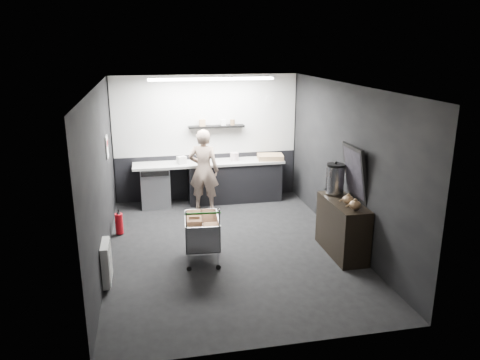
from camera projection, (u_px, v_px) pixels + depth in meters
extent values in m
plane|color=black|center=(230.00, 247.00, 7.93)|extent=(5.50, 5.50, 0.00)
plane|color=silver|center=(229.00, 86.00, 7.16)|extent=(5.50, 5.50, 0.00)
plane|color=black|center=(207.00, 138.00, 10.13)|extent=(5.50, 0.00, 5.50)
plane|color=black|center=(276.00, 237.00, 4.96)|extent=(5.50, 0.00, 5.50)
plane|color=black|center=(101.00, 178.00, 7.16)|extent=(0.00, 5.50, 5.50)
plane|color=black|center=(345.00, 165.00, 7.93)|extent=(0.00, 5.50, 5.50)
cube|color=beige|center=(206.00, 115.00, 9.97)|extent=(3.95, 0.02, 1.70)
cube|color=black|center=(207.00, 176.00, 10.35)|extent=(3.95, 0.02, 1.00)
cube|color=black|center=(216.00, 126.00, 9.97)|extent=(1.20, 0.22, 0.04)
cylinder|color=silver|center=(270.00, 100.00, 10.15)|extent=(0.20, 0.03, 0.20)
cube|color=white|center=(107.00, 147.00, 8.33)|extent=(0.02, 0.30, 0.40)
cube|color=red|center=(107.00, 143.00, 8.31)|extent=(0.02, 0.22, 0.10)
cube|color=silver|center=(106.00, 263.00, 6.61)|extent=(0.10, 0.50, 0.60)
cube|color=white|center=(211.00, 79.00, 8.91)|extent=(2.40, 0.20, 0.04)
cube|color=black|center=(234.00, 182.00, 10.19)|extent=(2.00, 0.56, 0.85)
cube|color=#AEAEA9|center=(209.00, 163.00, 9.95)|extent=(3.20, 0.60, 0.05)
cube|color=#9EA0A5|center=(155.00, 186.00, 9.86)|extent=(0.60, 0.58, 0.85)
cube|color=black|center=(155.00, 174.00, 9.48)|extent=(0.56, 0.02, 0.10)
imported|color=beige|center=(204.00, 170.00, 9.51)|extent=(0.71, 0.58, 1.69)
cube|color=silver|center=(202.00, 242.00, 7.40)|extent=(0.59, 0.85, 0.02)
cube|color=silver|center=(186.00, 232.00, 7.30)|extent=(0.09, 0.81, 0.43)
cube|color=silver|center=(218.00, 229.00, 7.40)|extent=(0.09, 0.81, 0.43)
cube|color=silver|center=(205.00, 240.00, 6.97)|extent=(0.53, 0.06, 0.43)
cube|color=silver|center=(199.00, 221.00, 7.72)|extent=(0.53, 0.06, 0.43)
cylinder|color=silver|center=(191.00, 262.00, 7.06)|extent=(0.02, 0.02, 0.29)
cylinder|color=silver|center=(220.00, 259.00, 7.14)|extent=(0.02, 0.02, 0.29)
cylinder|color=silver|center=(186.00, 242.00, 7.74)|extent=(0.02, 0.02, 0.29)
cylinder|color=silver|center=(213.00, 240.00, 7.83)|extent=(0.02, 0.02, 0.29)
cylinder|color=#298D26|center=(205.00, 213.00, 6.79)|extent=(0.53, 0.07, 0.03)
cube|color=brown|center=(194.00, 229.00, 7.42)|extent=(0.25, 0.30, 0.36)
cube|color=brown|center=(212.00, 234.00, 7.27)|extent=(0.23, 0.28, 0.33)
cylinder|color=black|center=(191.00, 269.00, 7.09)|extent=(0.08, 0.04, 0.08)
cylinder|color=black|center=(187.00, 249.00, 7.78)|extent=(0.08, 0.04, 0.08)
cylinder|color=black|center=(220.00, 266.00, 7.18)|extent=(0.08, 0.04, 0.08)
cylinder|color=black|center=(213.00, 247.00, 7.86)|extent=(0.08, 0.04, 0.08)
cube|color=black|center=(342.00, 228.00, 7.59)|extent=(0.45, 1.20, 0.90)
cylinder|color=silver|center=(335.00, 180.00, 7.77)|extent=(0.30, 0.30, 0.46)
cylinder|color=black|center=(336.00, 165.00, 7.70)|extent=(0.30, 0.30, 0.04)
sphere|color=black|center=(336.00, 163.00, 7.69)|extent=(0.05, 0.05, 0.05)
ellipsoid|color=brown|center=(348.00, 200.00, 7.30)|extent=(0.18, 0.18, 0.14)
ellipsoid|color=brown|center=(355.00, 205.00, 7.07)|extent=(0.18, 0.18, 0.14)
cube|color=black|center=(355.00, 173.00, 7.42)|extent=(0.21, 0.70, 0.89)
cube|color=black|center=(354.00, 173.00, 7.42)|extent=(0.15, 0.60, 0.77)
cylinder|color=#B70C15|center=(119.00, 224.00, 8.41)|extent=(0.14, 0.14, 0.37)
cone|color=black|center=(118.00, 213.00, 8.35)|extent=(0.09, 0.09, 0.06)
cylinder|color=black|center=(118.00, 211.00, 8.34)|extent=(0.03, 0.03, 0.06)
cube|color=#A17D55|center=(270.00, 157.00, 10.14)|extent=(0.59, 0.49, 0.11)
cylinder|color=beige|center=(234.00, 157.00, 10.03)|extent=(0.18, 0.18, 0.18)
cube|color=silver|center=(182.00, 160.00, 9.76)|extent=(0.22, 0.19, 0.16)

